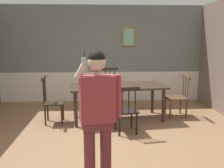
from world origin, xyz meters
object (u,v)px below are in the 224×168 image
chair_near_window (52,101)px  chair_at_table_head (126,110)px  chair_by_doorway (178,97)px  chair_opposite_corner (111,90)px  dining_table (118,89)px  person_figure (98,109)px

chair_near_window → chair_at_table_head: chair_near_window is taller
chair_by_doorway → chair_opposite_corner: chair_opposite_corner is taller
chair_by_doorway → chair_opposite_corner: 1.66m
dining_table → chair_near_window: 1.44m
chair_by_doorway → chair_at_table_head: bearing=125.6°
chair_at_table_head → person_figure: (-0.53, -1.60, 0.49)m
chair_by_doorway → chair_opposite_corner: size_ratio=0.90×
dining_table → chair_by_doorway: (1.42, 0.17, -0.23)m
chair_by_doorway → person_figure: bearing=142.9°
dining_table → chair_near_window: chair_near_window is taller
chair_opposite_corner → person_figure: size_ratio=0.64×
chair_opposite_corner → person_figure: bearing=74.7°
chair_at_table_head → dining_table: bearing=87.5°
chair_near_window → chair_by_doorway: 2.85m
chair_near_window → person_figure: 2.52m
person_figure → dining_table: bearing=-111.4°
chair_near_window → chair_by_doorway: bearing=93.6°
chair_near_window → chair_opposite_corner: (1.31, 1.01, 0.02)m
dining_table → chair_at_table_head: 0.88m
chair_near_window → person_figure: (0.99, -2.27, 0.47)m
chair_near_window → person_figure: size_ratio=0.61×
chair_near_window → chair_at_table_head: bearing=63.1°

